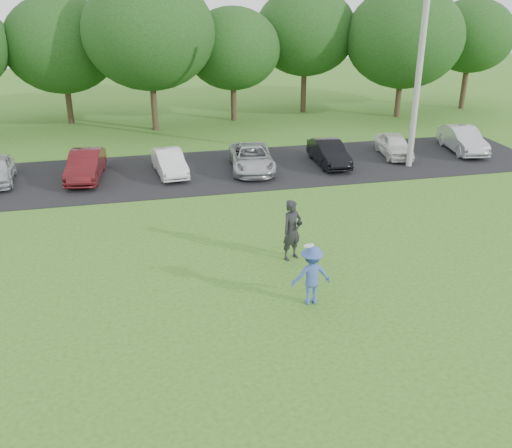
{
  "coord_description": "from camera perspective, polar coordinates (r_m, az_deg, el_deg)",
  "views": [
    {
      "loc": [
        -3.58,
        -12.24,
        8.28
      ],
      "look_at": [
        0.0,
        3.5,
        1.3
      ],
      "focal_mm": 40.0,
      "sensor_mm": 36.0,
      "label": 1
    }
  ],
  "objects": [
    {
      "name": "ground",
      "position": [
        15.21,
        2.97,
        -9.64
      ],
      "size": [
        100.0,
        100.0,
        0.0
      ],
      "primitive_type": "plane",
      "color": "#32671D",
      "rests_on": "ground"
    },
    {
      "name": "parking_lot",
      "position": [
        26.8,
        -4.53,
        5.34
      ],
      "size": [
        32.0,
        6.5,
        0.03
      ],
      "primitive_type": "cube",
      "color": "black",
      "rests_on": "ground"
    },
    {
      "name": "utility_pole",
      "position": [
        27.41,
        16.01,
        14.61
      ],
      "size": [
        0.28,
        0.28,
        9.02
      ],
      "primitive_type": "cylinder",
      "color": "#A0A19C",
      "rests_on": "ground"
    },
    {
      "name": "frisbee_player",
      "position": [
        15.62,
        5.56,
        -5.1
      ],
      "size": [
        1.11,
        0.64,
        1.89
      ],
      "color": "#3C59AB",
      "rests_on": "ground"
    },
    {
      "name": "camera_bystander",
      "position": [
        17.97,
        3.62,
        -0.6
      ],
      "size": [
        0.86,
        0.74,
        1.98
      ],
      "color": "black",
      "rests_on": "ground"
    },
    {
      "name": "parked_cars",
      "position": [
        26.41,
        -7.51,
        6.32
      ],
      "size": [
        28.43,
        4.9,
        1.26
      ],
      "color": "#B5B7BD",
      "rests_on": "parking_lot"
    },
    {
      "name": "tree_row",
      "position": [
        35.53,
        -4.75,
        17.86
      ],
      "size": [
        42.39,
        9.85,
        8.64
      ],
      "color": "#38281C",
      "rests_on": "ground"
    }
  ]
}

